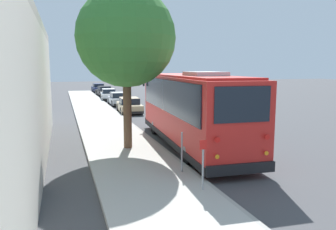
{
  "coord_description": "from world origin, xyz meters",
  "views": [
    {
      "loc": [
        -13.52,
        6.34,
        3.72
      ],
      "look_at": [
        2.46,
        1.16,
        1.3
      ],
      "focal_mm": 35.0,
      "sensor_mm": 36.0,
      "label": 1
    }
  ],
  "objects_px": {
    "sign_post_near": "(203,164)",
    "sign_post_far": "(182,152)",
    "shuttle_bus": "(190,106)",
    "parked_sedan_white": "(109,95)",
    "parked_sedan_navy": "(98,88)",
    "parked_sedan_black": "(104,91)",
    "parked_sedan_silver": "(118,99)",
    "street_tree": "(125,31)",
    "parked_sedan_tan": "(129,106)"
  },
  "relations": [
    {
      "from": "sign_post_near",
      "to": "sign_post_far",
      "type": "bearing_deg",
      "value": 0.0
    },
    {
      "from": "shuttle_bus",
      "to": "parked_sedan_white",
      "type": "height_order",
      "value": "shuttle_bus"
    },
    {
      "from": "parked_sedan_navy",
      "to": "sign_post_far",
      "type": "distance_m",
      "value": 41.47
    },
    {
      "from": "sign_post_near",
      "to": "sign_post_far",
      "type": "relative_size",
      "value": 1.08
    },
    {
      "from": "parked_sedan_black",
      "to": "sign_post_near",
      "type": "distance_m",
      "value": 35.96
    },
    {
      "from": "parked_sedan_navy",
      "to": "parked_sedan_silver",
      "type": "bearing_deg",
      "value": 179.02
    },
    {
      "from": "parked_sedan_silver",
      "to": "street_tree",
      "type": "height_order",
      "value": "street_tree"
    },
    {
      "from": "parked_sedan_white",
      "to": "street_tree",
      "type": "relative_size",
      "value": 0.56
    },
    {
      "from": "parked_sedan_tan",
      "to": "sign_post_far",
      "type": "xyz_separation_m",
      "value": [
        -16.73,
        1.49,
        0.26
      ]
    },
    {
      "from": "parked_sedan_silver",
      "to": "street_tree",
      "type": "distance_m",
      "value": 19.23
    },
    {
      "from": "parked_sedan_white",
      "to": "parked_sedan_black",
      "type": "distance_m",
      "value": 6.04
    },
    {
      "from": "parked_sedan_white",
      "to": "parked_sedan_silver",
      "type": "bearing_deg",
      "value": -174.27
    },
    {
      "from": "parked_sedan_tan",
      "to": "parked_sedan_black",
      "type": "bearing_deg",
      "value": 3.49
    },
    {
      "from": "shuttle_bus",
      "to": "sign_post_far",
      "type": "distance_m",
      "value": 4.65
    },
    {
      "from": "parked_sedan_navy",
      "to": "sign_post_far",
      "type": "bearing_deg",
      "value": 176.85
    },
    {
      "from": "sign_post_far",
      "to": "street_tree",
      "type": "bearing_deg",
      "value": 14.72
    },
    {
      "from": "parked_sedan_white",
      "to": "sign_post_near",
      "type": "xyz_separation_m",
      "value": [
        -29.89,
        1.31,
        0.31
      ]
    },
    {
      "from": "parked_sedan_tan",
      "to": "sign_post_near",
      "type": "relative_size",
      "value": 3.07
    },
    {
      "from": "parked_sedan_tan",
      "to": "sign_post_far",
      "type": "bearing_deg",
      "value": 178.54
    },
    {
      "from": "parked_sedan_silver",
      "to": "street_tree",
      "type": "relative_size",
      "value": 0.58
    },
    {
      "from": "parked_sedan_tan",
      "to": "sign_post_far",
      "type": "height_order",
      "value": "sign_post_far"
    },
    {
      "from": "parked_sedan_silver",
      "to": "shuttle_bus",
      "type": "bearing_deg",
      "value": -178.55
    },
    {
      "from": "parked_sedan_black",
      "to": "parked_sedan_silver",
      "type": "bearing_deg",
      "value": 175.9
    },
    {
      "from": "street_tree",
      "to": "sign_post_far",
      "type": "relative_size",
      "value": 5.51
    },
    {
      "from": "shuttle_bus",
      "to": "parked_sedan_silver",
      "type": "height_order",
      "value": "shuttle_bus"
    },
    {
      "from": "parked_sedan_navy",
      "to": "sign_post_near",
      "type": "relative_size",
      "value": 3.14
    },
    {
      "from": "parked_sedan_tan",
      "to": "street_tree",
      "type": "xyz_separation_m",
      "value": [
        -12.56,
        2.58,
        4.73
      ]
    },
    {
      "from": "parked_sedan_white",
      "to": "sign_post_far",
      "type": "height_order",
      "value": "sign_post_far"
    },
    {
      "from": "parked_sedan_tan",
      "to": "parked_sedan_navy",
      "type": "xyz_separation_m",
      "value": [
        24.7,
        -0.04,
        0.03
      ]
    },
    {
      "from": "parked_sedan_silver",
      "to": "sign_post_far",
      "type": "xyz_separation_m",
      "value": [
        -22.62,
        1.54,
        0.25
      ]
    },
    {
      "from": "street_tree",
      "to": "sign_post_near",
      "type": "xyz_separation_m",
      "value": [
        -5.94,
        -1.1,
        -4.39
      ]
    },
    {
      "from": "parked_sedan_black",
      "to": "parked_sedan_navy",
      "type": "distance_m",
      "value": 7.29
    },
    {
      "from": "parked_sedan_black",
      "to": "parked_sedan_tan",
      "type": "bearing_deg",
      "value": 175.69
    },
    {
      "from": "parked_sedan_navy",
      "to": "street_tree",
      "type": "bearing_deg",
      "value": 174.94
    },
    {
      "from": "shuttle_bus",
      "to": "sign_post_far",
      "type": "height_order",
      "value": "shuttle_bus"
    },
    {
      "from": "parked_sedan_tan",
      "to": "parked_sedan_white",
      "type": "xyz_separation_m",
      "value": [
        11.39,
        0.18,
        0.03
      ]
    },
    {
      "from": "parked_sedan_silver",
      "to": "street_tree",
      "type": "bearing_deg",
      "value": 172.08
    },
    {
      "from": "parked_sedan_white",
      "to": "parked_sedan_navy",
      "type": "bearing_deg",
      "value": 2.3
    },
    {
      "from": "parked_sedan_tan",
      "to": "parked_sedan_white",
      "type": "height_order",
      "value": "parked_sedan_white"
    },
    {
      "from": "shuttle_bus",
      "to": "parked_sedan_tan",
      "type": "distance_m",
      "value": 12.73
    },
    {
      "from": "parked_sedan_tan",
      "to": "sign_post_far",
      "type": "distance_m",
      "value": 16.8
    },
    {
      "from": "parked_sedan_silver",
      "to": "sign_post_far",
      "type": "bearing_deg",
      "value": 176.31
    },
    {
      "from": "parked_sedan_silver",
      "to": "parked_sedan_navy",
      "type": "bearing_deg",
      "value": 0.28
    },
    {
      "from": "parked_sedan_navy",
      "to": "street_tree",
      "type": "height_order",
      "value": "street_tree"
    },
    {
      "from": "parked_sedan_white",
      "to": "street_tree",
      "type": "xyz_separation_m",
      "value": [
        -23.95,
        2.4,
        4.7
      ]
    },
    {
      "from": "parked_sedan_black",
      "to": "street_tree",
      "type": "distance_m",
      "value": 30.46
    },
    {
      "from": "sign_post_near",
      "to": "sign_post_far",
      "type": "xyz_separation_m",
      "value": [
        1.77,
        0.0,
        -0.08
      ]
    },
    {
      "from": "parked_sedan_silver",
      "to": "sign_post_far",
      "type": "relative_size",
      "value": 3.18
    },
    {
      "from": "shuttle_bus",
      "to": "parked_sedan_white",
      "type": "distance_m",
      "value": 24.08
    },
    {
      "from": "parked_sedan_tan",
      "to": "parked_sedan_silver",
      "type": "relative_size",
      "value": 1.04
    }
  ]
}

